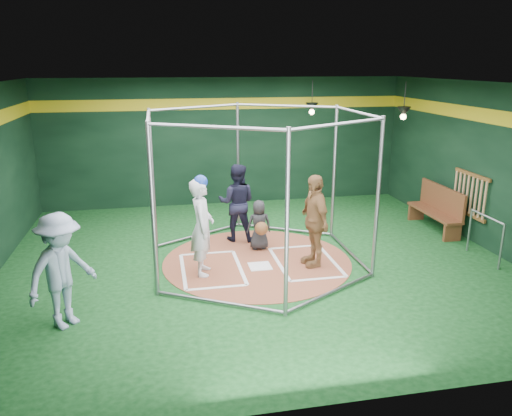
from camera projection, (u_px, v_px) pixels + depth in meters
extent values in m
cube|color=#0C3813|center=(257.00, 262.00, 10.12)|extent=(10.00, 9.00, 0.02)
cube|color=black|center=(257.00, 84.00, 9.14)|extent=(10.00, 9.00, 0.02)
cube|color=black|center=(225.00, 142.00, 13.86)|extent=(10.00, 0.10, 3.50)
cube|color=black|center=(339.00, 267.00, 5.39)|extent=(10.00, 0.10, 3.50)
cube|color=black|center=(488.00, 167.00, 10.56)|extent=(0.10, 9.00, 3.50)
cube|color=gold|center=(225.00, 104.00, 13.54)|extent=(10.00, 0.01, 0.30)
cube|color=gold|center=(493.00, 117.00, 10.26)|extent=(0.01, 9.00, 0.30)
cylinder|color=brown|center=(257.00, 261.00, 10.12)|extent=(3.80, 3.80, 0.01)
cube|color=white|center=(260.00, 266.00, 9.83)|extent=(0.43, 0.43, 0.01)
cube|color=white|center=(207.00, 253.00, 10.50)|extent=(1.10, 0.07, 0.01)
cube|color=white|center=(217.00, 288.00, 8.90)|extent=(1.10, 0.07, 0.01)
cube|color=white|center=(183.00, 271.00, 9.60)|extent=(0.07, 1.70, 0.01)
cube|color=white|center=(240.00, 267.00, 9.81)|extent=(0.07, 1.70, 0.01)
cube|color=white|center=(294.00, 247.00, 10.86)|extent=(1.10, 0.07, 0.01)
cube|color=white|center=(319.00, 279.00, 9.26)|extent=(1.10, 0.07, 0.01)
cube|color=white|center=(279.00, 264.00, 9.96)|extent=(0.07, 1.70, 0.01)
cube|color=white|center=(331.00, 260.00, 10.16)|extent=(0.07, 1.70, 0.01)
cylinder|color=gray|center=(334.00, 173.00, 11.15)|extent=(0.07, 0.07, 3.00)
cylinder|color=gray|center=(238.00, 166.00, 11.86)|extent=(0.07, 0.07, 3.00)
cylinder|color=gray|center=(153.00, 181.00, 10.41)|extent=(0.07, 0.07, 3.00)
cylinder|color=gray|center=(153.00, 212.00, 8.24)|extent=(0.07, 0.07, 3.00)
cylinder|color=gray|center=(287.00, 226.00, 7.53)|extent=(0.07, 0.07, 3.00)
cylinder|color=gray|center=(378.00, 200.00, 8.99)|extent=(0.07, 0.07, 3.00)
cylinder|color=gray|center=(286.00, 106.00, 11.10)|extent=(2.02, 1.20, 0.06)
cylinder|color=gray|center=(284.00, 229.00, 11.92)|extent=(2.02, 1.20, 0.06)
cylinder|color=gray|center=(196.00, 107.00, 10.73)|extent=(2.02, 1.20, 0.06)
cylinder|color=gray|center=(200.00, 234.00, 11.54)|extent=(2.02, 1.20, 0.06)
cylinder|color=gray|center=(148.00, 117.00, 8.92)|extent=(0.06, 2.30, 0.06)
cylinder|color=gray|center=(157.00, 267.00, 9.73)|extent=(0.06, 2.30, 0.06)
cylinder|color=gray|center=(215.00, 127.00, 7.48)|extent=(2.02, 1.20, 0.06)
cylinder|color=gray|center=(219.00, 302.00, 8.30)|extent=(2.02, 1.20, 0.06)
cylinder|color=gray|center=(340.00, 124.00, 7.85)|extent=(2.02, 1.20, 0.06)
cylinder|color=gray|center=(333.00, 292.00, 8.67)|extent=(2.02, 1.20, 0.06)
cylinder|color=gray|center=(358.00, 112.00, 9.66)|extent=(0.06, 2.30, 0.06)
cylinder|color=gray|center=(350.00, 252.00, 10.48)|extent=(0.06, 2.30, 0.06)
cube|color=brown|center=(473.00, 175.00, 11.00)|extent=(0.05, 1.25, 0.08)
cube|color=brown|center=(468.00, 214.00, 11.25)|extent=(0.05, 1.25, 0.08)
cylinder|color=tan|center=(485.00, 201.00, 10.61)|extent=(0.06, 0.06, 0.85)
cylinder|color=tan|center=(480.00, 199.00, 10.75)|extent=(0.06, 0.06, 0.85)
cylinder|color=tan|center=(476.00, 197.00, 10.90)|extent=(0.06, 0.06, 0.85)
cylinder|color=tan|center=(471.00, 195.00, 11.05)|extent=(0.06, 0.06, 0.85)
cylinder|color=tan|center=(467.00, 194.00, 11.20)|extent=(0.06, 0.06, 0.85)
cylinder|color=tan|center=(463.00, 192.00, 11.34)|extent=(0.06, 0.06, 0.85)
cylinder|color=tan|center=(459.00, 190.00, 11.49)|extent=(0.06, 0.06, 0.85)
cylinder|color=tan|center=(455.00, 189.00, 11.64)|extent=(0.06, 0.06, 0.85)
cone|color=black|center=(312.00, 107.00, 13.15)|extent=(0.34, 0.34, 0.22)
sphere|color=#FFD899|center=(312.00, 112.00, 13.18)|extent=(0.14, 0.14, 0.14)
cylinder|color=black|center=(312.00, 93.00, 13.05)|extent=(0.02, 0.02, 0.70)
cone|color=black|center=(404.00, 111.00, 11.98)|extent=(0.34, 0.34, 0.22)
sphere|color=#FFD899|center=(403.00, 117.00, 12.02)|extent=(0.14, 0.14, 0.14)
cylinder|color=black|center=(405.00, 96.00, 11.88)|extent=(0.02, 0.02, 0.70)
imported|color=silver|center=(202.00, 227.00, 9.28)|extent=(0.53, 0.73, 1.85)
sphere|color=#163498|center=(201.00, 182.00, 9.03)|extent=(0.26, 0.26, 0.26)
imported|color=tan|center=(314.00, 220.00, 9.70)|extent=(0.55, 1.11, 1.83)
imported|color=black|center=(259.00, 225.00, 10.64)|extent=(0.53, 0.35, 1.07)
sphere|color=brown|center=(261.00, 228.00, 10.40)|extent=(0.28, 0.28, 0.28)
imported|color=black|center=(237.00, 203.00, 11.10)|extent=(1.00, 0.87, 1.74)
imported|color=#91A4C0|center=(61.00, 271.00, 7.42)|extent=(1.28, 1.30, 1.80)
cube|color=brown|center=(434.00, 213.00, 11.92)|extent=(0.43, 1.84, 0.06)
cube|color=brown|center=(442.00, 199.00, 11.86)|extent=(0.06, 1.84, 0.61)
cube|color=brown|center=(452.00, 232.00, 11.21)|extent=(0.41, 0.08, 0.41)
cube|color=brown|center=(416.00, 212.00, 12.75)|extent=(0.41, 0.08, 0.41)
cylinder|color=gray|center=(502.00, 247.00, 9.60)|extent=(0.05, 0.05, 0.93)
cylinder|color=gray|center=(469.00, 230.00, 10.58)|extent=(0.05, 0.05, 0.93)
cylinder|color=gray|center=(488.00, 217.00, 9.97)|extent=(0.05, 1.04, 0.05)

